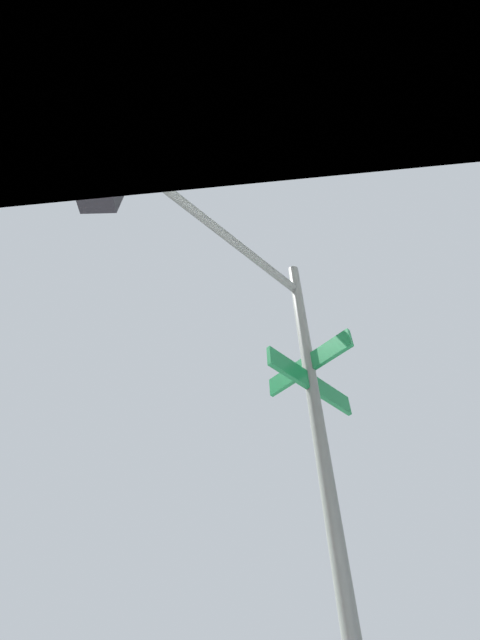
{
  "coord_description": "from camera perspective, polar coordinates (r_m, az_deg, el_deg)",
  "views": [
    {
      "loc": [
        -6.64,
        -3.64,
        1.45
      ],
      "look_at": [
        -6.59,
        -5.45,
        3.38
      ],
      "focal_mm": 23.28,
      "sensor_mm": 36.0,
      "label": 1
    }
  ],
  "objects": [
    {
      "name": "traffic_signal_near",
      "position": [
        3.34,
        -2.63,
        0.24
      ],
      "size": [
        2.3,
        2.22,
        5.56
      ],
      "color": "#474C47",
      "rests_on": "ground_plane"
    }
  ]
}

